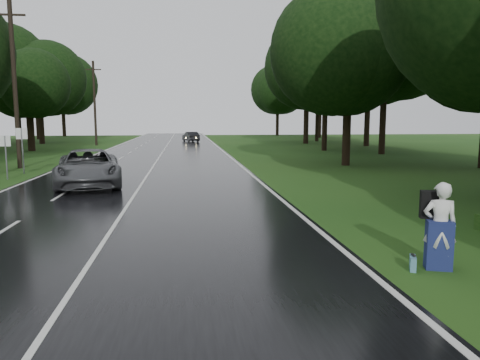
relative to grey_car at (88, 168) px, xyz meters
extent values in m
plane|color=#234715|center=(2.41, -10.71, -0.89)|extent=(160.00, 160.00, 0.00)
cube|color=black|center=(2.41, 9.29, -0.87)|extent=(12.00, 140.00, 0.04)
cube|color=silver|center=(2.41, 9.29, -0.85)|extent=(0.12, 140.00, 0.01)
imported|color=#4B4D50|center=(0.00, 0.00, 0.00)|extent=(3.90, 6.53, 1.70)
imported|color=black|center=(5.36, 41.34, -0.16)|extent=(2.46, 4.40, 1.37)
imported|color=silver|center=(9.78, -13.11, 0.04)|extent=(0.78, 0.63, 1.86)
cube|color=navy|center=(9.78, -13.11, -0.37)|extent=(0.60, 0.49, 1.04)
cube|color=black|center=(9.70, -12.86, 0.45)|extent=(0.47, 0.34, 0.60)
cube|color=teal|center=(9.23, -13.11, -0.74)|extent=(0.28, 0.42, 0.29)
camera|label=1|loc=(4.51, -21.78, 2.26)|focal=33.87mm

